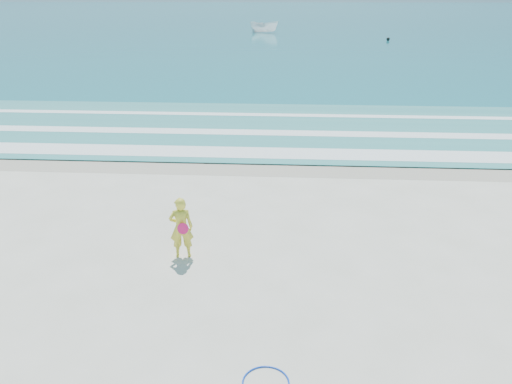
{
  "coord_description": "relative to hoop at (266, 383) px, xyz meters",
  "views": [
    {
      "loc": [
        1.4,
        -8.29,
        6.11
      ],
      "look_at": [
        0.64,
        4.0,
        1.0
      ],
      "focal_mm": 35.0,
      "sensor_mm": 36.0,
      "label": 1
    }
  ],
  "objects": [
    {
      "name": "shallow",
      "position": [
        -1.17,
        15.87,
        0.03
      ],
      "size": [
        400.0,
        10.0,
        0.01
      ],
      "primitive_type": "cube",
      "color": "#59B7AD",
      "rests_on": "ocean"
    },
    {
      "name": "wet_sand",
      "position": [
        -1.17,
        10.87,
        -0.01
      ],
      "size": [
        400.0,
        2.4,
        0.0
      ],
      "primitive_type": "cube",
      "color": "#B2A893",
      "rests_on": "ground"
    },
    {
      "name": "woman",
      "position": [
        -2.2,
        4.09,
        0.76
      ],
      "size": [
        0.62,
        0.46,
        1.55
      ],
      "color": "yellow",
      "rests_on": "ground"
    },
    {
      "name": "foam_far",
      "position": [
        -1.17,
        18.37,
        0.04
      ],
      "size": [
        400.0,
        0.6,
        0.01
      ],
      "primitive_type": "cube",
      "color": "white",
      "rests_on": "shallow"
    },
    {
      "name": "hoop",
      "position": [
        0.0,
        0.0,
        0.0
      ],
      "size": [
        1.01,
        1.01,
        0.03
      ],
      "primitive_type": "torus",
      "rotation": [
        0.0,
        0.0,
        0.34
      ],
      "color": "#0A3BC4",
      "rests_on": "ground"
    },
    {
      "name": "foam_near",
      "position": [
        -1.17,
        12.17,
        0.04
      ],
      "size": [
        400.0,
        1.4,
        0.01
      ],
      "primitive_type": "cube",
      "color": "white",
      "rests_on": "shallow"
    },
    {
      "name": "foam_mid",
      "position": [
        -1.17,
        15.07,
        0.04
      ],
      "size": [
        400.0,
        0.9,
        0.01
      ],
      "primitive_type": "cube",
      "color": "white",
      "rests_on": "shallow"
    },
    {
      "name": "ocean",
      "position": [
        -1.17,
        106.87,
        0.01
      ],
      "size": [
        400.0,
        190.0,
        0.04
      ],
      "primitive_type": "cube",
      "color": "#19727F",
      "rests_on": "ground"
    },
    {
      "name": "ground",
      "position": [
        -1.17,
        1.87,
        -0.01
      ],
      "size": [
        400.0,
        400.0,
        0.0
      ],
      "primitive_type": "plane",
      "color": "silver",
      "rests_on": "ground"
    },
    {
      "name": "boat",
      "position": [
        -3.1,
        65.56,
        0.82
      ],
      "size": [
        4.37,
        2.64,
        1.58
      ],
      "primitive_type": "imported",
      "rotation": [
        0.0,
        0.0,
        1.28
      ],
      "color": "white",
      "rests_on": "ocean"
    },
    {
      "name": "buoy",
      "position": [
        12.05,
        55.82,
        0.22
      ],
      "size": [
        0.4,
        0.4,
        0.4
      ],
      "primitive_type": "sphere",
      "color": "black",
      "rests_on": "ocean"
    }
  ]
}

